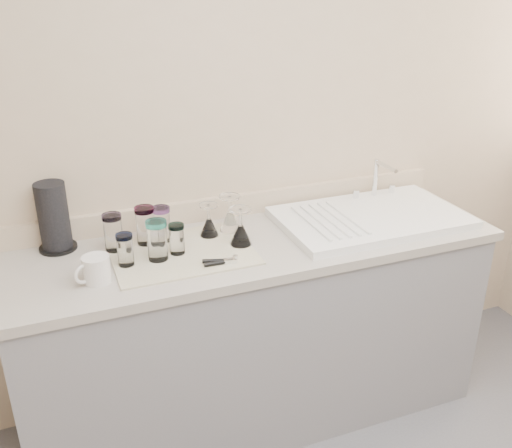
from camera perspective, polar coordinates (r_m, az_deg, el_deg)
name	(u,v)px	position (r m, az deg, el deg)	size (l,w,h in m)	color
room_envelope	(485,186)	(1.17, 21.91, 3.54)	(3.54, 3.50, 2.52)	#525257
counter_unit	(256,331)	(2.60, 0.01, -10.61)	(2.06, 0.62, 0.90)	slate
sink_unit	(371,217)	(2.60, 11.39, 0.69)	(0.82, 0.50, 0.22)	white
dish_towel	(182,252)	(2.29, -7.39, -2.83)	(0.55, 0.42, 0.01)	beige
tumbler_teal	(113,232)	(2.32, -14.10, -0.78)	(0.08, 0.08, 0.15)	white
tumbler_cyan	(145,225)	(2.35, -11.01, -0.11)	(0.08, 0.08, 0.16)	white
tumbler_purple	(162,224)	(2.36, -9.41, 0.01)	(0.07, 0.07, 0.15)	white
tumbler_magenta	(125,249)	(2.20, -12.95, -2.49)	(0.06, 0.06, 0.13)	white
tumbler_blue	(157,240)	(2.21, -9.85, -1.59)	(0.08, 0.08, 0.16)	white
tumbler_lavender	(177,239)	(2.25, -7.92, -1.47)	(0.06, 0.06, 0.12)	white
goblet_back_left	(209,225)	(2.39, -4.72, -0.09)	(0.08, 0.08, 0.14)	white
goblet_back_right	(230,219)	(2.43, -2.61, 0.53)	(0.09, 0.09, 0.16)	white
goblet_front_right	(241,232)	(2.31, -1.54, -0.82)	(0.09, 0.09, 0.16)	white
can_opener	(220,262)	(2.18, -3.58, -3.78)	(0.13, 0.06, 0.02)	silver
white_mug	(96,270)	(2.13, -15.73, -4.42)	(0.15, 0.13, 0.10)	silver
paper_towel_roll	(54,218)	(2.39, -19.58, 0.60)	(0.15, 0.15, 0.28)	black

